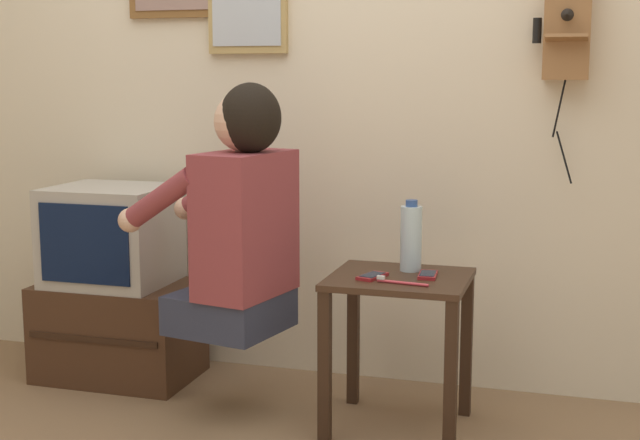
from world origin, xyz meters
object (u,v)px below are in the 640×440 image
(cell_phone_spare, at_px, (428,275))
(person, at_px, (239,217))
(wall_phone_antique, at_px, (567,23))
(cell_phone_held, at_px, (372,276))
(toothbrush, at_px, (399,282))
(television, at_px, (112,235))
(water_bottle, at_px, (411,238))

(cell_phone_spare, bearing_deg, person, -178.06)
(wall_phone_antique, distance_m, cell_phone_held, 1.15)
(cell_phone_held, distance_m, toothbrush, 0.12)
(television, xyz_separation_m, water_bottle, (1.25, -0.11, 0.07))
(person, height_order, cell_phone_spare, person)
(person, distance_m, cell_phone_spare, 0.69)
(cell_phone_held, distance_m, water_bottle, 0.21)
(cell_phone_held, distance_m, cell_phone_spare, 0.19)
(cell_phone_held, bearing_deg, toothbrush, -13.78)
(cell_phone_spare, distance_m, toothbrush, 0.16)
(person, xyz_separation_m, wall_phone_antique, (1.08, 0.49, 0.68))
(water_bottle, distance_m, toothbrush, 0.24)
(wall_phone_antique, xyz_separation_m, cell_phone_held, (-0.59, -0.49, -0.86))
(cell_phone_held, bearing_deg, person, -162.77)
(television, bearing_deg, wall_phone_antique, 7.56)
(water_bottle, bearing_deg, cell_phone_held, -124.32)
(wall_phone_antique, bearing_deg, water_bottle, -145.30)
(wall_phone_antique, xyz_separation_m, cell_phone_spare, (-0.41, -0.41, -0.86))
(television, bearing_deg, toothbrush, -14.40)
(television, xyz_separation_m, cell_phone_spare, (1.32, -0.18, -0.04))
(person, bearing_deg, water_bottle, -63.88)
(cell_phone_spare, bearing_deg, television, 167.43)
(cell_phone_spare, height_order, toothbrush, toothbrush)
(cell_phone_spare, bearing_deg, toothbrush, -122.43)
(water_bottle, relative_size, toothbrush, 1.41)
(wall_phone_antique, bearing_deg, person, -155.51)
(cell_phone_held, bearing_deg, wall_phone_antique, 56.58)
(cell_phone_spare, relative_size, water_bottle, 0.51)
(television, bearing_deg, water_bottle, -4.95)
(cell_phone_spare, relative_size, toothbrush, 0.72)
(cell_phone_held, relative_size, toothbrush, 0.76)
(television, distance_m, cell_phone_spare, 1.34)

